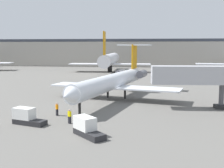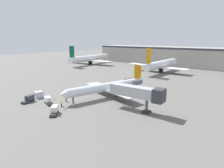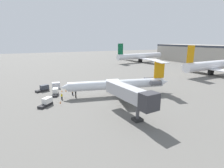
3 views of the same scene
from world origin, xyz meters
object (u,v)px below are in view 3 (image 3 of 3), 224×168
at_px(cargo_container_uld, 56,85).
at_px(traffic_cone_mid, 60,102).
at_px(jet_bridge, 132,95).
at_px(parked_airliner_west_end, 140,56).
at_px(ground_crew_marshaller, 72,92).
at_px(parked_airliner_west_mid, 211,66).
at_px(regional_jet, 121,84).
at_px(ground_crew_loader, 62,96).
at_px(baggage_tug_spare, 55,92).
at_px(traffic_cone_near, 62,91).
at_px(baggage_tug_trailing, 43,89).
at_px(baggage_tug_lead, 46,102).
at_px(traffic_cone_far, 66,91).

height_order(cargo_container_uld, traffic_cone_mid, cargo_container_uld).
height_order(jet_bridge, parked_airliner_west_end, parked_airliner_west_end).
height_order(ground_crew_marshaller, parked_airliner_west_mid, parked_airliner_west_mid).
relative_size(regional_jet, ground_crew_loader, 18.56).
xyz_separation_m(baggage_tug_spare, traffic_cone_near, (-2.41, 2.24, -0.56)).
xyz_separation_m(jet_bridge, ground_crew_loader, (-17.55, -10.68, -3.90)).
bearing_deg(parked_airliner_west_mid, baggage_tug_trailing, -94.54).
bearing_deg(traffic_cone_mid, traffic_cone_near, 167.25).
bearing_deg(jet_bridge, traffic_cone_near, -159.39).
bearing_deg(traffic_cone_near, regional_jet, 54.69).
distance_m(ground_crew_loader, baggage_tug_spare, 4.96).
distance_m(baggage_tug_lead, parked_airliner_west_mid, 72.14).
bearing_deg(parked_airliner_west_mid, ground_crew_marshaller, -88.02).
relative_size(baggage_tug_trailing, traffic_cone_far, 7.70).
relative_size(traffic_cone_near, parked_airliner_west_mid, 0.02).
distance_m(baggage_tug_lead, cargo_container_uld, 16.04).
bearing_deg(baggage_tug_spare, traffic_cone_near, 137.03).
height_order(cargo_container_uld, traffic_cone_near, cargo_container_uld).
height_order(ground_crew_marshaller, traffic_cone_far, ground_crew_marshaller).
height_order(baggage_tug_spare, traffic_cone_far, baggage_tug_spare).
bearing_deg(traffic_cone_near, baggage_tug_trailing, -123.68).
xyz_separation_m(ground_crew_marshaller, traffic_cone_near, (-4.57, -2.20, -0.58)).
height_order(cargo_container_uld, parked_airliner_west_mid, parked_airliner_west_mid).
distance_m(ground_crew_loader, traffic_cone_near, 7.43).
bearing_deg(regional_jet, traffic_cone_mid, -91.14).
distance_m(regional_jet, ground_crew_marshaller, 14.11).
distance_m(jet_bridge, ground_crew_marshaller, 21.83).
bearing_deg(baggage_tug_trailing, baggage_tug_spare, 25.21).
height_order(baggage_tug_lead, cargo_container_uld, cargo_container_uld).
bearing_deg(baggage_tug_trailing, baggage_tug_lead, -2.54).
xyz_separation_m(regional_jet, traffic_cone_far, (-10.29, -13.60, -2.89)).
bearing_deg(traffic_cone_near, baggage_tug_lead, -28.25).
bearing_deg(jet_bridge, parked_airliner_west_mid, 111.59).
bearing_deg(parked_airliner_west_mid, parked_airliner_west_end, -179.53).
bearing_deg(baggage_tug_lead, ground_crew_loader, 125.60).
bearing_deg(ground_crew_loader, traffic_cone_mid, -18.46).
bearing_deg(parked_airliner_west_end, traffic_cone_far, -50.93).
xyz_separation_m(regional_jet, parked_airliner_west_end, (-62.63, 50.86, 1.10)).
bearing_deg(jet_bridge, ground_crew_marshaller, -160.58).
distance_m(baggage_tug_spare, parked_airliner_west_end, 87.17).
bearing_deg(ground_crew_loader, jet_bridge, 31.33).
relative_size(traffic_cone_near, parked_airliner_west_end, 0.01).
relative_size(baggage_tug_trailing, traffic_cone_mid, 7.70).
xyz_separation_m(traffic_cone_mid, parked_airliner_west_end, (-62.29, 67.96, 3.99)).
distance_m(baggage_tug_trailing, cargo_container_uld, 4.44).
bearing_deg(regional_jet, ground_crew_marshaller, -115.14).
distance_m(regional_jet, parked_airliner_west_mid, 51.96).
bearing_deg(parked_airliner_west_mid, baggage_tug_lead, -83.70).
bearing_deg(traffic_cone_near, jet_bridge, 20.61).
bearing_deg(parked_airliner_west_end, baggage_tug_spare, -51.22).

